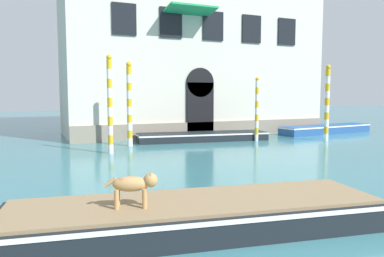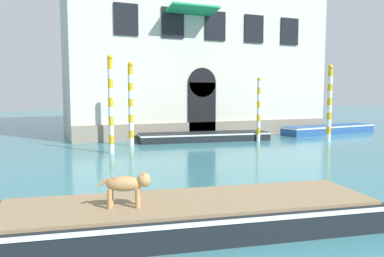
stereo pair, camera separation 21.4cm
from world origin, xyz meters
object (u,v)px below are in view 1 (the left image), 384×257
boat_moored_far (326,129)px  mooring_pole_3 (110,104)px  boat_foreground (197,214)px  boat_moored_near_palazzo (203,136)px  mooring_pole_0 (327,103)px  dog_on_deck (135,184)px  mooring_pole_2 (129,104)px  mooring_pole_1 (257,109)px

boat_moored_far → mooring_pole_3: bearing=-175.4°
boat_moored_far → boat_foreground: bearing=-146.0°
boat_moored_near_palazzo → mooring_pole_0: (6.02, -2.55, 1.79)m
dog_on_deck → mooring_pole_0: size_ratio=0.22×
mooring_pole_2 → mooring_pole_1: bearing=-6.8°
boat_moored_far → mooring_pole_1: bearing=-171.7°
boat_moored_near_palazzo → mooring_pole_2: bearing=-166.0°
dog_on_deck → mooring_pole_2: 11.66m
boat_moored_far → mooring_pole_2: size_ratio=1.74×
mooring_pole_1 → mooring_pole_3: mooring_pole_3 is taller
dog_on_deck → mooring_pole_1: 14.03m
mooring_pole_0 → mooring_pole_3: size_ratio=0.98×
mooring_pole_2 → mooring_pole_0: bearing=-11.9°
boat_moored_near_palazzo → mooring_pole_3: 6.08m
mooring_pole_0 → boat_foreground: bearing=-141.5°
mooring_pole_0 → dog_on_deck: bearing=-144.2°
boat_moored_near_palazzo → mooring_pole_0: mooring_pole_0 is taller
mooring_pole_0 → mooring_pole_3: mooring_pole_3 is taller
boat_moored_near_palazzo → boat_moored_far: 8.77m
boat_moored_far → mooring_pole_3: (-14.06, -2.74, 1.79)m
mooring_pole_3 → mooring_pole_2: bearing=56.0°
boat_moored_far → mooring_pole_0: mooring_pole_0 is taller
boat_foreground → mooring_pole_1: 13.39m
boat_foreground → mooring_pole_1: bearing=61.4°
dog_on_deck → mooring_pole_0: 15.73m
boat_foreground → boat_moored_near_palazzo: (5.56, 11.78, -0.07)m
dog_on_deck → boat_moored_far: 19.67m
mooring_pole_1 → mooring_pole_2: 6.63m
dog_on_deck → mooring_pole_2: size_ratio=0.22×
dog_on_deck → mooring_pole_2: bearing=94.2°
boat_moored_far → boat_moored_near_palazzo: bearing=176.2°
boat_moored_near_palazzo → mooring_pole_0: bearing=-15.3°
dog_on_deck → mooring_pole_3: bearing=99.0°
boat_foreground → mooring_pole_0: 14.91m
boat_moored_near_palazzo → boat_moored_far: boat_moored_far is taller
boat_moored_near_palazzo → mooring_pole_1: mooring_pole_1 is taller
mooring_pole_1 → dog_on_deck: bearing=-131.3°
boat_moored_far → mooring_pole_3: mooring_pole_3 is taller
mooring_pole_0 → mooring_pole_2: mooring_pole_0 is taller
boat_moored_far → mooring_pole_2: mooring_pole_2 is taller
boat_moored_near_palazzo → mooring_pole_1: (2.55, -1.22, 1.45)m
dog_on_deck → boat_moored_far: dog_on_deck is taller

